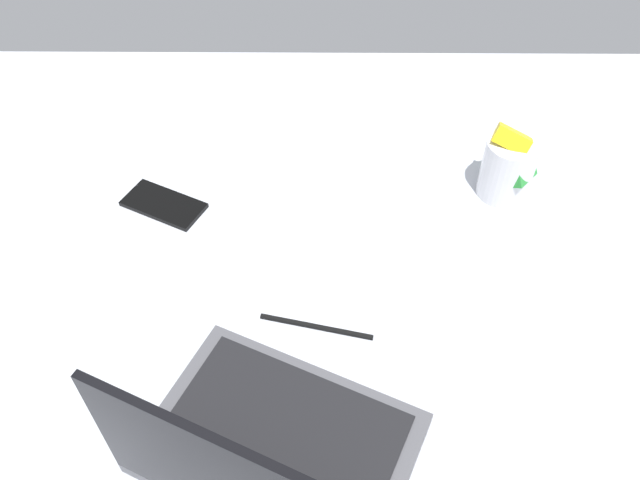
{
  "coord_description": "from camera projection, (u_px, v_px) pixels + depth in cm",
  "views": [
    {
      "loc": [
        2.99,
        59.39,
        98.71
      ],
      "look_at": [
        3.48,
        -8.26,
        24.0
      ],
      "focal_mm": 37.02,
      "sensor_mm": 36.0,
      "label": 1
    }
  ],
  "objects": [
    {
      "name": "charger_cable",
      "position": [
        316.0,
        327.0,
        0.97
      ],
      "size": [
        16.71,
        4.35,
        0.6
      ],
      "primitive_type": "cube",
      "rotation": [
        0.0,
        0.0,
        -0.22
      ],
      "color": "black",
      "rests_on": "bed_mattress"
    },
    {
      "name": "bed_mattress",
      "position": [
        341.0,
        340.0,
        1.06
      ],
      "size": [
        180.0,
        140.0,
        18.0
      ],
      "primitive_type": "cube",
      "color": "#B7BCC6",
      "rests_on": "ground"
    },
    {
      "name": "laptop",
      "position": [
        268.0,
        451.0,
        0.8
      ],
      "size": [
        39.6,
        34.7,
        23.0
      ],
      "rotation": [
        0.0,
        0.0,
        -0.43
      ],
      "color": "#4C4C51",
      "rests_on": "bed_mattress"
    },
    {
      "name": "snack_cup",
      "position": [
        509.0,
        166.0,
        1.12
      ],
      "size": [
        9.49,
        10.43,
        14.35
      ],
      "color": "silver",
      "rests_on": "bed_mattress"
    },
    {
      "name": "cell_phone",
      "position": [
        164.0,
        205.0,
        1.14
      ],
      "size": [
        15.56,
        12.32,
        0.8
      ],
      "primitive_type": "cube",
      "rotation": [
        0.0,
        0.0,
        1.11
      ],
      "color": "black",
      "rests_on": "bed_mattress"
    }
  ]
}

